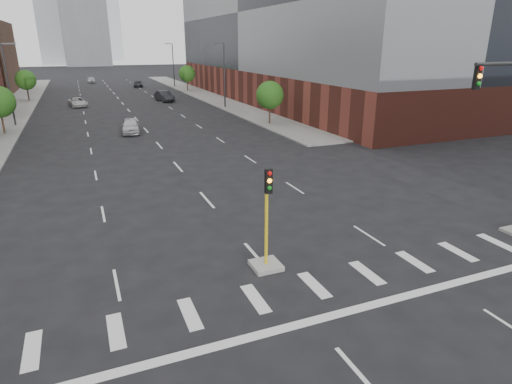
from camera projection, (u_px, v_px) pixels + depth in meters
sidewalk_left_far at (22, 102)px, 69.53m from camera, size 5.00×92.00×0.15m
sidewalk_right_far at (201, 94)px, 80.30m from camera, size 5.00×92.00×0.15m
building_right_main at (307, 31)px, 69.68m from camera, size 24.00×70.00×22.00m
tower_mid at (83, 11)px, 177.80m from camera, size 18.00×18.00×44.00m
median_traffic_signal at (266, 247)px, 17.80m from camera, size 1.20×1.20×4.40m
streetlight_right_a at (224, 73)px, 61.50m from camera, size 1.60×0.22×9.07m
streetlight_right_b at (173, 63)px, 92.08m from camera, size 1.60×0.22×9.07m
streetlight_left at (8, 82)px, 47.51m from camera, size 1.60×0.22×9.07m
tree_left_far at (26, 80)px, 69.67m from camera, size 3.20×3.20×4.85m
tree_right_near at (270, 95)px, 49.14m from camera, size 3.20×3.20×4.85m
tree_right_far at (187, 74)px, 84.09m from camera, size 3.20×3.20×4.85m
car_near_left at (131, 126)px, 45.24m from camera, size 2.37×4.75×1.55m
car_mid_right at (164, 96)px, 70.12m from camera, size 2.62×5.32×1.68m
car_far_left at (78, 102)px, 64.29m from camera, size 2.97×5.05×1.32m
car_deep_right at (138, 84)px, 93.24m from camera, size 2.43×4.78×1.33m
car_distant at (91, 80)px, 103.07m from camera, size 1.80×4.24×1.43m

